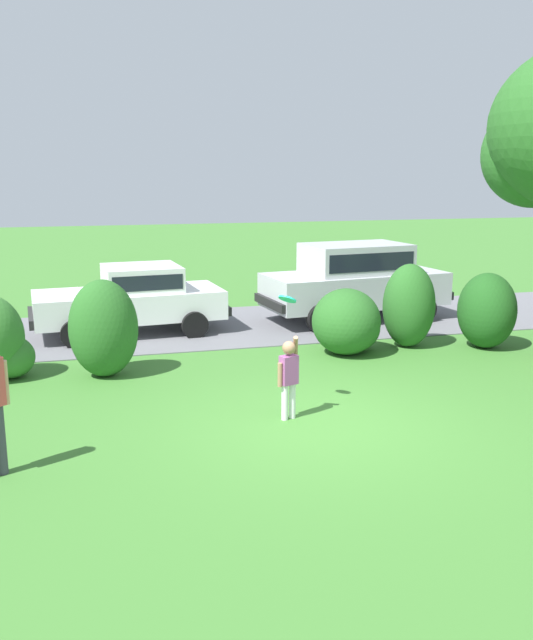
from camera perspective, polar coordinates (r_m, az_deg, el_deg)
The scene contains 10 objects.
ground_plane at distance 10.24m, azimuth 4.50°, elevation -8.72°, with size 80.00×80.00×0.00m, color #3D752D.
driveway_strip at distance 16.55m, azimuth -3.33°, elevation -0.49°, with size 28.00×4.40×0.02m, color slate.
shrub_centre_left at distance 12.67m, azimuth -13.43°, elevation -0.69°, with size 1.24×1.08×1.79m.
shrub_centre at distance 14.07m, azimuth 6.85°, elevation -0.29°, with size 1.49×1.45×1.36m.
shrub_centre_right at distance 14.76m, azimuth 11.78°, elevation 1.18°, with size 1.11×1.04×1.78m.
shrub_far_end at distance 15.11m, azimuth 17.89°, elevation 0.75°, with size 1.19×1.28×1.60m.
parked_sedan at distance 15.97m, azimuth -11.07°, elevation 1.90°, with size 4.53×2.36×1.56m.
parked_suv at distance 17.17m, azimuth 7.39°, elevation 3.51°, with size 4.88×2.50×1.92m.
child_thrower at distance 10.23m, azimuth 1.86°, elevation -4.46°, with size 0.40×0.36×1.29m.
frisbee at distance 10.40m, azimuth 1.75°, elevation 1.76°, with size 0.30×0.27×0.21m.
Camera 1 is at (-3.22, -9.00, 3.66)m, focal length 38.39 mm.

